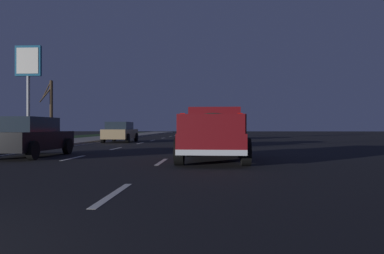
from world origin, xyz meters
TOP-DOWN VIEW (x-y plane):
  - ground at (27.00, 0.00)m, footprint 144.00×144.00m
  - sidewalk_shoulder at (27.00, 7.45)m, footprint 108.00×4.00m
  - grass_verge at (27.00, 12.45)m, footprint 108.00×6.00m
  - lane_markings at (30.44, 3.09)m, footprint 108.00×7.04m
  - pickup_truck at (10.91, -3.50)m, footprint 5.48×2.40m
  - sedan_red at (21.23, -3.36)m, footprint 4.41×2.03m
  - sedan_black at (12.03, 3.69)m, footprint 4.45×2.10m
  - sedan_tan at (26.32, 3.62)m, footprint 4.41×2.04m
  - sedan_blue at (33.84, -3.42)m, footprint 4.43×2.07m
  - gas_price_sign at (24.58, 9.94)m, footprint 0.27×1.90m
  - bare_tree_far at (30.55, 10.85)m, footprint 1.11×1.08m

SIDE VIEW (x-z plane):
  - ground at x=27.00m, z-range 0.00..0.00m
  - grass_verge at x=27.00m, z-range 0.00..0.01m
  - lane_markings at x=30.44m, z-range 0.00..0.01m
  - sidewalk_shoulder at x=27.00m, z-range 0.00..0.12m
  - sedan_red at x=21.23m, z-range 0.01..1.55m
  - sedan_black at x=12.03m, z-range 0.01..1.55m
  - sedan_tan at x=26.32m, z-range 0.01..1.55m
  - sedan_blue at x=33.84m, z-range 0.01..1.55m
  - pickup_truck at x=10.91m, z-range 0.05..1.92m
  - bare_tree_far at x=30.55m, z-range 0.13..5.44m
  - gas_price_sign at x=24.58m, z-range 1.78..8.83m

